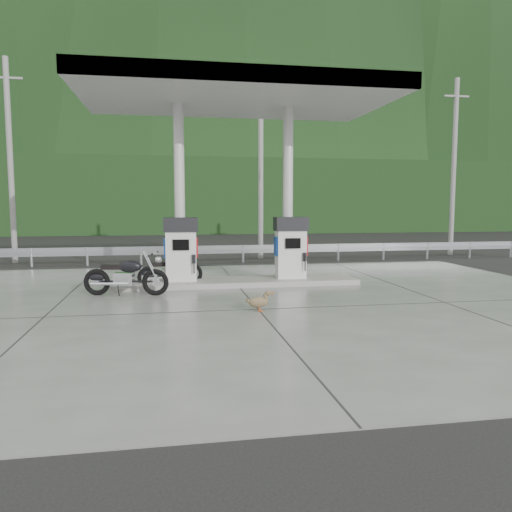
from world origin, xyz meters
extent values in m
plane|color=black|center=(0.00, 0.00, 0.00)|extent=(160.00, 160.00, 0.00)
cube|color=slate|center=(0.00, 0.00, 0.01)|extent=(18.00, 14.00, 0.02)
cube|color=gray|center=(0.00, 2.50, 0.10)|extent=(7.00, 1.40, 0.15)
cylinder|color=silver|center=(-1.60, 2.90, 2.67)|extent=(0.30, 0.30, 5.00)
cylinder|color=silver|center=(1.60, 2.90, 2.67)|extent=(0.30, 0.30, 5.00)
cube|color=silver|center=(0.00, 2.50, 5.37)|extent=(8.50, 5.00, 0.40)
cube|color=black|center=(0.00, 11.50, 0.00)|extent=(60.00, 7.00, 0.01)
cylinder|color=gray|center=(-8.00, 9.50, 4.00)|extent=(0.22, 0.22, 8.00)
cylinder|color=gray|center=(2.00, 9.50, 4.00)|extent=(0.22, 0.22, 8.00)
cylinder|color=gray|center=(11.00, 9.50, 4.00)|extent=(0.22, 0.22, 8.00)
cube|color=black|center=(0.00, 30.00, 3.00)|extent=(80.00, 6.00, 6.00)
camera|label=1|loc=(-1.93, -11.70, 2.34)|focal=35.00mm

